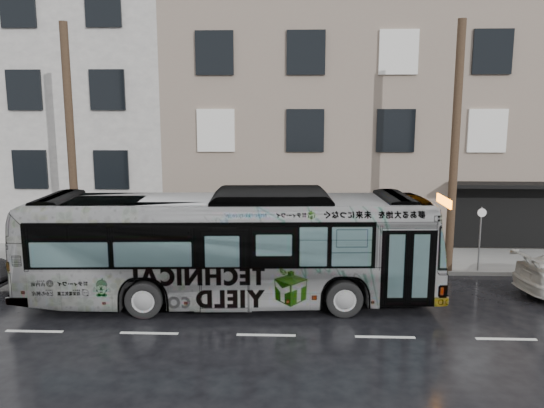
% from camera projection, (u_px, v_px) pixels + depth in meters
% --- Properties ---
extents(ground, '(120.00, 120.00, 0.00)m').
position_uv_depth(ground, '(270.00, 303.00, 16.80)').
color(ground, black).
rests_on(ground, ground).
extents(sidewalk, '(90.00, 3.60, 0.15)m').
position_uv_depth(sidewalk, '(275.00, 258.00, 21.61)').
color(sidewalk, gray).
rests_on(sidewalk, ground).
extents(building_taupe, '(20.00, 12.00, 11.00)m').
position_uv_depth(building_taupe, '(374.00, 121.00, 28.17)').
color(building_taupe, gray).
rests_on(building_taupe, ground).
extents(utility_pole_front, '(0.30, 0.30, 9.00)m').
position_uv_depth(utility_pole_front, '(455.00, 149.00, 19.00)').
color(utility_pole_front, '#403020').
rests_on(utility_pole_front, sidewalk).
extents(utility_pole_rear, '(0.30, 0.30, 9.00)m').
position_uv_depth(utility_pole_rear, '(71.00, 148.00, 19.55)').
color(utility_pole_rear, '#403020').
rests_on(utility_pole_rear, sidewalk).
extents(sign_post, '(0.06, 0.06, 2.40)m').
position_uv_depth(sign_post, '(480.00, 239.00, 19.52)').
color(sign_post, slate).
rests_on(sign_post, sidewalk).
extents(bus, '(12.99, 3.70, 3.58)m').
position_uv_depth(bus, '(231.00, 247.00, 16.60)').
color(bus, '#B2B2B2').
rests_on(bus, ground).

